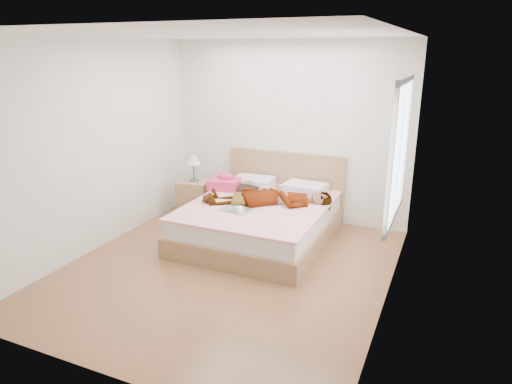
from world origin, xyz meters
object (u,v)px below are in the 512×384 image
(plush_toy, at_px, (208,198))
(nightstand, at_px, (195,195))
(bed, at_px, (262,218))
(woman, at_px, (271,194))
(coffee_mug, at_px, (240,210))
(phone, at_px, (249,179))
(magazine, at_px, (235,209))
(towel, at_px, (225,182))

(plush_toy, bearing_deg, nightstand, 132.39)
(bed, xyz_separation_m, plush_toy, (-0.65, -0.30, 0.29))
(woman, relative_size, nightstand, 1.68)
(coffee_mug, distance_m, nightstand, 1.54)
(plush_toy, bearing_deg, phone, 69.36)
(woman, height_order, nightstand, nightstand)
(magazine, xyz_separation_m, nightstand, (-1.09, 0.82, -0.20))
(woman, xyz_separation_m, nightstand, (-1.39, 0.35, -0.30))
(bed, bearing_deg, plush_toy, -155.59)
(woman, distance_m, towel, 0.92)
(woman, distance_m, phone, 0.64)
(magazine, xyz_separation_m, coffee_mug, (0.13, -0.10, 0.04))
(towel, height_order, coffee_mug, towel)
(nightstand, bearing_deg, plush_toy, -47.61)
(bed, relative_size, magazine, 4.66)
(magazine, bearing_deg, plush_toy, 163.22)
(coffee_mug, bearing_deg, towel, 127.25)
(phone, bearing_deg, coffee_mug, -93.92)
(woman, bearing_deg, nightstand, -126.17)
(magazine, relative_size, plush_toy, 2.11)
(phone, bearing_deg, plush_toy, -132.73)
(phone, bearing_deg, woman, -60.75)
(phone, bearing_deg, magazine, -99.75)
(woman, distance_m, magazine, 0.57)
(woman, height_order, plush_toy, woman)
(coffee_mug, bearing_deg, woman, 72.43)
(woman, distance_m, nightstand, 1.47)
(towel, height_order, magazine, towel)
(plush_toy, bearing_deg, magazine, -16.78)
(coffee_mug, bearing_deg, bed, 83.87)
(phone, relative_size, coffee_mug, 0.74)
(coffee_mug, height_order, plush_toy, plush_toy)
(woman, relative_size, bed, 0.79)
(towel, xyz_separation_m, coffee_mug, (0.68, -0.89, -0.05))
(magazine, bearing_deg, bed, 66.86)
(phone, xyz_separation_m, nightstand, (-0.89, -0.05, -0.35))
(towel, relative_size, nightstand, 0.50)
(nightstand, bearing_deg, coffee_mug, -37.20)
(bed, xyz_separation_m, towel, (-0.73, 0.35, 0.33))
(bed, height_order, magazine, bed)
(bed, bearing_deg, coffee_mug, -96.13)
(magazine, height_order, coffee_mug, coffee_mug)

